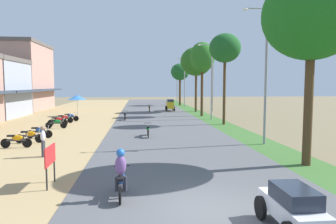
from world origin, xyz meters
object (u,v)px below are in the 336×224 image
object	(u,v)px
parked_motorbike_second	(30,135)
median_tree_second	(225,49)
parked_motorbike_sixth	(64,118)
street_signboard	(50,158)
pedestrian_on_shoulder	(43,140)
median_tree_fourth	(196,62)
car_sedan_white	(293,207)
streetlamp_farthest	(177,81)
motorbike_foreground_rider	(121,175)
parked_motorbike_fourth	(56,123)
parked_motorbike_seventh	(70,116)
parked_motorbike_nearest	(17,140)
median_tree_nearest	(312,16)
car_van_yellow	(170,104)
median_tree_third	(202,58)
motorbike_ahead_third	(125,115)
parked_motorbike_third	(40,131)
motorbike_ahead_second	(148,130)
parked_motorbike_fifth	(58,120)
vendor_umbrella	(77,97)
streetlamp_near	(266,67)
streetlamp_far	(184,79)
median_tree_fifth	(180,72)
utility_pole_near	(212,77)
streetlamp_mid	(212,76)
motorbike_ahead_fourth	(149,108)

from	to	relation	value
parked_motorbike_second	median_tree_second	size ratio (longest dim) A/B	0.21
parked_motorbike_sixth	street_signboard	bearing A→B (deg)	-78.21
pedestrian_on_shoulder	median_tree_fourth	world-z (taller)	median_tree_fourth
parked_motorbike_second	car_sedan_white	distance (m)	17.11
car_sedan_white	parked_motorbike_sixth	bearing A→B (deg)	115.06
median_tree_second	streetlamp_farthest	bearing A→B (deg)	90.25
street_signboard	motorbike_foreground_rider	distance (m)	3.07
median_tree_fourth	pedestrian_on_shoulder	bearing A→B (deg)	-116.18
parked_motorbike_fourth	parked_motorbike_seventh	bearing A→B (deg)	89.96
parked_motorbike_nearest	median_tree_nearest	xyz separation A→B (m)	(14.98, -5.40, 6.30)
streetlamp_farthest	median_tree_nearest	bearing A→B (deg)	-90.13
parked_motorbike_fourth	car_van_yellow	world-z (taller)	car_van_yellow
parked_motorbike_nearest	median_tree_second	distance (m)	19.16
car_van_yellow	car_sedan_white	bearing A→B (deg)	-91.01
median_tree_third	streetlamp_farthest	world-z (taller)	median_tree_third
parked_motorbike_fourth	motorbike_ahead_third	distance (m)	8.03
pedestrian_on_shoulder	parked_motorbike_nearest	bearing A→B (deg)	131.94
median_tree_nearest	streetlamp_farthest	bearing A→B (deg)	89.87
parked_motorbike_second	parked_motorbike_third	distance (m)	1.79
motorbike_foreground_rider	motorbike_ahead_second	distance (m)	12.17
median_tree_fourth	car_van_yellow	distance (m)	7.07
parked_motorbike_fifth	motorbike_ahead_third	distance (m)	7.15
pedestrian_on_shoulder	motorbike_ahead_third	xyz separation A→B (m)	(3.49, 16.55, -0.39)
parked_motorbike_third	street_signboard	size ratio (longest dim) A/B	1.20
parked_motorbike_third	vendor_umbrella	bearing A→B (deg)	91.44
streetlamp_near	parked_motorbike_sixth	bearing A→B (deg)	140.88
car_van_yellow	streetlamp_far	bearing A→B (deg)	69.01
parked_motorbike_fifth	median_tree_fifth	bearing A→B (deg)	61.47
parked_motorbike_sixth	motorbike_ahead_second	world-z (taller)	motorbike_ahead_second
parked_motorbike_nearest	median_tree_nearest	bearing A→B (deg)	-19.81
parked_motorbike_sixth	median_tree_fourth	bearing A→B (deg)	37.26
parked_motorbike_fourth	street_signboard	size ratio (longest dim) A/B	1.20
parked_motorbike_nearest	parked_motorbike_fourth	world-z (taller)	same
parked_motorbike_second	vendor_umbrella	distance (m)	17.42
streetlamp_near	motorbike_foreground_rider	size ratio (longest dim) A/B	4.72
median_tree_fifth	utility_pole_near	world-z (taller)	utility_pole_near
streetlamp_mid	motorbike_ahead_fourth	xyz separation A→B (m)	(-6.41, 9.93, -4.18)
median_tree_fifth	car_sedan_white	distance (m)	49.58
car_sedan_white	car_van_yellow	xyz separation A→B (m)	(0.65, 36.88, 0.28)
parked_motorbike_fourth	streetlamp_near	bearing A→B (deg)	-29.76
streetlamp_farthest	median_tree_fourth	bearing A→B (deg)	-89.78
median_tree_second	streetlamp_mid	size ratio (longest dim) A/B	1.04
vendor_umbrella	median_tree_nearest	xyz separation A→B (m)	(15.08, -24.26, 4.55)
vendor_umbrella	motorbike_ahead_fourth	size ratio (longest dim) A/B	1.40
parked_motorbike_second	streetlamp_far	bearing A→B (deg)	65.41
median_tree_nearest	utility_pole_near	bearing A→B (deg)	84.88
parked_motorbike_sixth	streetlamp_far	size ratio (longest dim) A/B	0.22
median_tree_fifth	parked_motorbike_seventh	bearing A→B (deg)	-121.41
pedestrian_on_shoulder	motorbike_ahead_third	distance (m)	16.92
parked_motorbike_sixth	car_van_yellow	world-z (taller)	car_van_yellow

